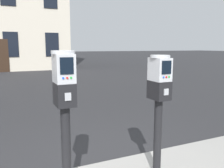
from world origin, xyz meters
name	(u,v)px	position (x,y,z in m)	size (l,w,h in m)	color
parking_meter_near_kerb	(65,99)	(-0.52, -0.33, 1.13)	(0.22, 0.25, 1.44)	black
parking_meter_twin_adjacent	(159,94)	(0.54, -0.33, 1.09)	(0.22, 0.25, 1.38)	black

